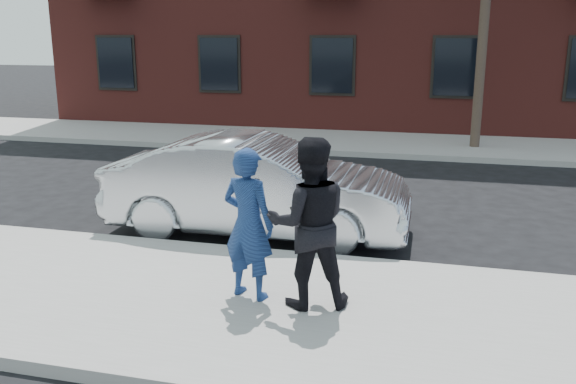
# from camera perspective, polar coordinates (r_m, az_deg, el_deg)

# --- Properties ---
(ground) EXTENTS (100.00, 100.00, 0.00)m
(ground) POSITION_cam_1_polar(r_m,az_deg,el_deg) (8.03, -13.90, -9.17)
(ground) COLOR black
(ground) RESTS_ON ground
(near_sidewalk) EXTENTS (50.00, 3.50, 0.15)m
(near_sidewalk) POSITION_cam_1_polar(r_m,az_deg,el_deg) (7.80, -14.80, -9.36)
(near_sidewalk) COLOR gray
(near_sidewalk) RESTS_ON ground
(near_curb) EXTENTS (50.00, 0.10, 0.15)m
(near_curb) POSITION_cam_1_polar(r_m,az_deg,el_deg) (9.29, -9.46, -5.12)
(near_curb) COLOR #999691
(near_curb) RESTS_ON ground
(far_sidewalk) EXTENTS (50.00, 3.50, 0.15)m
(far_sidewalk) POSITION_cam_1_polar(r_m,az_deg,el_deg) (18.31, 2.76, 4.81)
(far_sidewalk) COLOR gray
(far_sidewalk) RESTS_ON ground
(far_curb) EXTENTS (50.00, 0.10, 0.15)m
(far_curb) POSITION_cam_1_polar(r_m,az_deg,el_deg) (16.58, 1.50, 3.79)
(far_curb) COLOR #999691
(far_curb) RESTS_ON ground
(silver_sedan) EXTENTS (4.89, 1.80, 1.60)m
(silver_sedan) POSITION_cam_1_polar(r_m,az_deg,el_deg) (9.79, -2.85, 0.50)
(silver_sedan) COLOR #B7BABF
(silver_sedan) RESTS_ON ground
(man_hoodie) EXTENTS (0.75, 0.59, 1.80)m
(man_hoodie) POSITION_cam_1_polar(r_m,az_deg,el_deg) (7.07, -3.73, -2.98)
(man_hoodie) COLOR navy
(man_hoodie) RESTS_ON near_sidewalk
(man_peacoat) EXTENTS (1.14, 1.01, 1.95)m
(man_peacoat) POSITION_cam_1_polar(r_m,az_deg,el_deg) (6.82, 1.97, -2.92)
(man_peacoat) COLOR black
(man_peacoat) RESTS_ON near_sidewalk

